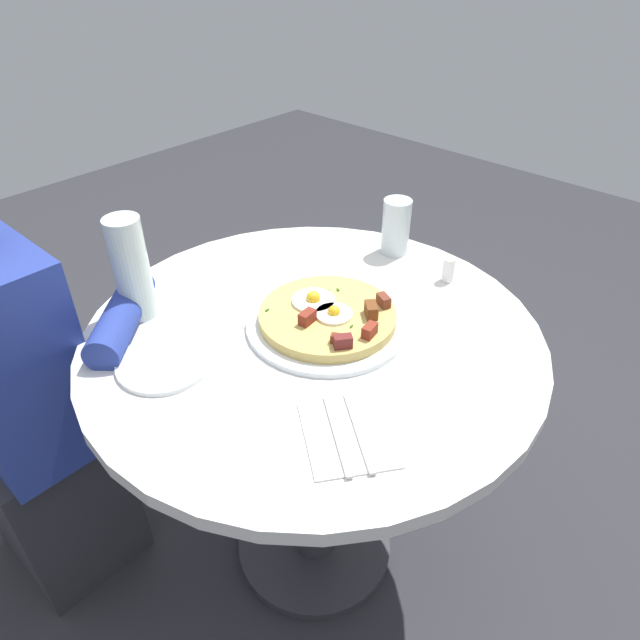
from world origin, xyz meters
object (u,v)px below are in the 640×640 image
Objects in this scene: bread_plate at (165,362)px; fork at (337,433)px; knife at (359,430)px; salt_shaker at (448,270)px; person_seated at (26,413)px; water_bottle at (131,269)px; breakfast_pizza at (328,316)px; water_glass at (396,227)px; dining_table at (313,395)px; pizza_plate at (327,323)px.

bread_plate is 1.00× the size of fork.
salt_shaker reaches higher than knife.
bread_plate is (-0.36, -0.17, 0.25)m from person_seated.
person_seated is 0.46m from water_bottle.
knife is at bearing 90.00° from fork.
water_glass reaches higher than breakfast_pizza.
person_seated is 0.97m from water_glass.
water_glass reaches higher than dining_table.
dining_table is 0.35m from bread_plate.
fork is at bearing 134.84° from pizza_plate.
person_seated is 6.31× the size of knife.
pizza_plate is (-0.01, -0.03, 0.18)m from dining_table.
breakfast_pizza reaches higher than dining_table.
water_glass is at bearing -95.08° from bread_plate.
breakfast_pizza is at bearing -115.70° from bread_plate.
person_seated is at bearing 43.04° from breakfast_pizza.
dining_table is 0.19m from pizza_plate.
breakfast_pizza reaches higher than fork.
knife is at bearing 141.41° from breakfast_pizza.
water_bottle is at bearing -138.55° from knife.
salt_shaker is (-0.09, -0.31, 0.02)m from pizza_plate.
pizza_plate is 0.33m from salt_shaker.
person_seated reaches higher than fork.
pizza_plate is 5.75× the size of salt_shaker.
knife is (-0.02, -0.03, 0.00)m from fork.
fork is at bearing 141.07° from dining_table.
breakfast_pizza is 1.55× the size of bread_plate.
pizza_plate is at bearing -115.41° from bread_plate.
pizza_plate is 1.85× the size of knife.
water_bottle is (0.31, 0.20, 0.29)m from dining_table.
person_seated reaches higher than dining_table.
salt_shaker reaches higher than bread_plate.
water_glass is (0.30, -0.56, 0.06)m from fork.
bread_plate is at bearing -154.38° from person_seated.
knife is at bearing -175.02° from water_bottle.
water_bottle is at bearing -128.01° from person_seated.
water_glass is at bearing -117.22° from person_seated.
water_bottle is at bearing 67.98° from water_glass.
water_bottle reaches higher than bread_plate.
pizza_plate is at bearing 5.46° from breakfast_pizza.
water_glass is (-0.06, -0.64, 0.06)m from bread_plate.
knife is (-0.24, 0.15, 0.19)m from dining_table.
person_seated reaches higher than bread_plate.
knife is at bearing 141.66° from pizza_plate.
pizza_plate is 1.85× the size of bread_plate.
pizza_plate is 0.02m from breakfast_pizza.
breakfast_pizza is 0.33m from bread_plate.
breakfast_pizza is 1.55× the size of knife.
pizza_plate is 1.19× the size of breakfast_pizza.
pizza_plate is 0.33m from bread_plate.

